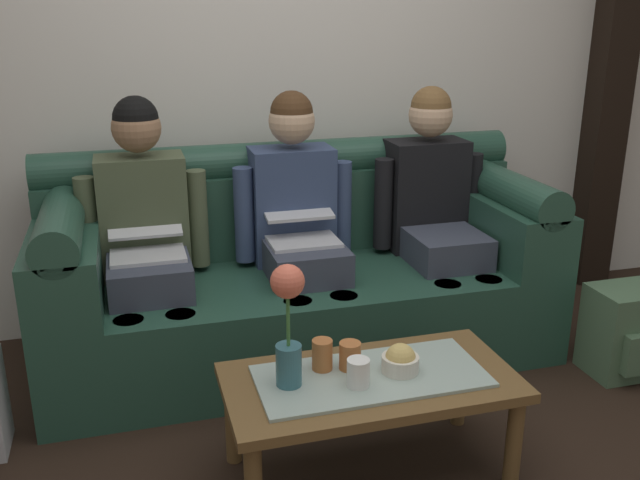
# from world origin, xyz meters

# --- Properties ---
(back_wall_patterned) EXTENTS (6.00, 0.12, 2.90)m
(back_wall_patterned) POSITION_xyz_m (0.00, 1.70, 1.45)
(back_wall_patterned) COLOR silver
(back_wall_patterned) RESTS_ON ground_plane
(timber_pillar) EXTENTS (0.20, 0.20, 2.90)m
(timber_pillar) POSITION_xyz_m (1.90, 1.58, 1.45)
(timber_pillar) COLOR black
(timber_pillar) RESTS_ON ground_plane
(couch) EXTENTS (2.30, 0.88, 0.96)m
(couch) POSITION_xyz_m (0.00, 1.17, 0.37)
(couch) COLOR #234738
(couch) RESTS_ON ground_plane
(person_left) EXTENTS (0.56, 0.67, 1.22)m
(person_left) POSITION_xyz_m (-0.68, 1.17, 0.66)
(person_left) COLOR #383D4C
(person_left) RESTS_ON ground_plane
(person_middle) EXTENTS (0.56, 0.67, 1.22)m
(person_middle) POSITION_xyz_m (0.00, 1.16, 0.66)
(person_middle) COLOR #383D4C
(person_middle) RESTS_ON ground_plane
(person_right) EXTENTS (0.56, 0.67, 1.22)m
(person_right) POSITION_xyz_m (0.68, 1.17, 0.66)
(person_right) COLOR #383D4C
(person_right) RESTS_ON ground_plane
(coffee_table) EXTENTS (0.99, 0.50, 0.39)m
(coffee_table) POSITION_xyz_m (0.00, 0.17, 0.33)
(coffee_table) COLOR brown
(coffee_table) RESTS_ON ground_plane
(flower_vase) EXTENTS (0.11, 0.11, 0.42)m
(flower_vase) POSITION_xyz_m (-0.28, 0.18, 0.63)
(flower_vase) COLOR #336672
(flower_vase) RESTS_ON coffee_table
(snack_bowl) EXTENTS (0.13, 0.13, 0.10)m
(snack_bowl) POSITION_xyz_m (0.10, 0.16, 0.43)
(snack_bowl) COLOR silver
(snack_bowl) RESTS_ON coffee_table
(cup_near_left) EXTENTS (0.07, 0.07, 0.10)m
(cup_near_left) POSITION_xyz_m (-0.05, 0.23, 0.44)
(cup_near_left) COLOR #B26633
(cup_near_left) RESTS_ON coffee_table
(cup_near_right) EXTENTS (0.07, 0.07, 0.11)m
(cup_near_right) POSITION_xyz_m (-0.15, 0.25, 0.45)
(cup_near_right) COLOR #B26633
(cup_near_right) RESTS_ON coffee_table
(cup_far_center) EXTENTS (0.08, 0.08, 0.10)m
(cup_far_center) POSITION_xyz_m (-0.07, 0.11, 0.44)
(cup_far_center) COLOR white
(cup_far_center) RESTS_ON coffee_table
(backpack_right) EXTENTS (0.34, 0.29, 0.40)m
(backpack_right) POSITION_xyz_m (1.35, 0.53, 0.20)
(backpack_right) COLOR #4C6B4C
(backpack_right) RESTS_ON ground_plane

